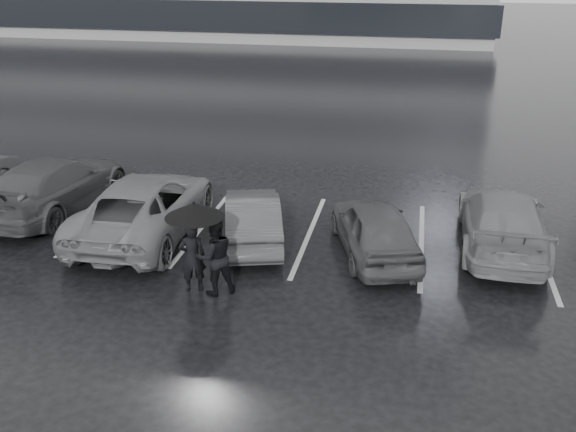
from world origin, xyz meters
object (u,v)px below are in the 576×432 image
Objects in this scene: car_east at (503,220)px; pedestrian_left at (192,257)px; car_west_a at (253,217)px; car_west_b at (144,206)px; car_main at (375,228)px; pedestrian_right at (215,256)px; car_west_c at (55,184)px.

car_east is 7.44m from pedestrian_left.
car_west_b reaches higher than car_west_a.
car_main is 1.04× the size of car_west_a.
car_west_c is at bearing -65.41° from pedestrian_right.
car_east is 3.16× the size of pedestrian_left.
pedestrian_left reaches higher than car_east.
pedestrian_right is (5.69, -3.57, 0.11)m from car_west_c.
car_east is (8.72, 0.96, -0.04)m from car_west_b.
car_west_b is 3.15× the size of pedestrian_right.
car_east is at bearing -173.08° from pedestrian_left.
car_west_a is 2.72m from pedestrian_left.
pedestrian_left is at bearing -36.73° from pedestrian_right.
car_east is at bearing 176.78° from pedestrian_right.
car_west_b is 1.05× the size of car_west_c.
car_west_a is 6.02m from car_east.
car_west_b is 3.50× the size of pedestrian_left.
car_east is at bearing -179.05° from car_main.
car_west_b is 3.69m from pedestrian_right.
car_west_c is at bearing -55.34° from pedestrian_left.
car_east is at bearing 171.74° from car_west_a.
car_west_b is at bearing 166.47° from car_west_c.
car_west_b is at bearing -13.61° from car_west_a.
car_west_a is at bearing -21.37° from car_main.
car_east reaches higher than car_main.
car_east is 7.01m from pedestrian_right.
car_west_b is (-2.76, -0.13, 0.12)m from car_west_a.
car_west_a is 0.73× the size of car_west_c.
car_west_b reaches higher than car_west_c.
pedestrian_left is at bearing 60.76° from car_west_a.
car_west_a is at bearing 9.43° from car_east.
car_west_c is at bearing -20.44° from car_west_b.
pedestrian_left is at bearing 150.64° from car_west_c.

